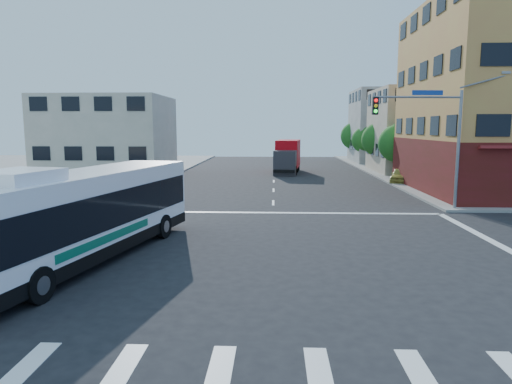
{
  "coord_description": "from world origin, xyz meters",
  "views": [
    {
      "loc": [
        0.09,
        -16.38,
        4.89
      ],
      "look_at": [
        -0.74,
        3.73,
        2.03
      ],
      "focal_mm": 32.0,
      "sensor_mm": 36.0,
      "label": 1
    }
  ],
  "objects": [
    {
      "name": "street_tree_c",
      "position": [
        11.9,
        43.92,
        3.46
      ],
      "size": [
        3.4,
        3.4,
        5.29
      ],
      "color": "#331D12",
      "rests_on": "ground"
    },
    {
      "name": "street_tree_a",
      "position": [
        11.9,
        27.92,
        3.59
      ],
      "size": [
        3.6,
        3.6,
        5.53
      ],
      "color": "#331D12",
      "rests_on": "ground"
    },
    {
      "name": "transit_bus",
      "position": [
        -6.86,
        -0.35,
        1.78
      ],
      "size": [
        5.11,
        12.58,
        3.64
      ],
      "rotation": [
        0.0,
        0.0,
        -0.21
      ],
      "color": "black",
      "rests_on": "ground"
    },
    {
      "name": "street_tree_d",
      "position": [
        11.9,
        51.92,
        3.88
      ],
      "size": [
        4.0,
        4.0,
        6.03
      ],
      "color": "#331D12",
      "rests_on": "ground"
    },
    {
      "name": "parked_car",
      "position": [
        11.25,
        24.15,
        0.69
      ],
      "size": [
        2.98,
        4.35,
        1.38
      ],
      "primitive_type": "imported",
      "rotation": [
        0.0,
        0.0,
        -0.37
      ],
      "color": "#B4AB45",
      "rests_on": "ground"
    },
    {
      "name": "building_east_far",
      "position": [
        16.98,
        47.98,
        5.01
      ],
      "size": [
        12.06,
        10.06,
        10.0
      ],
      "color": "#ABABA5",
      "rests_on": "ground"
    },
    {
      "name": "box_truck",
      "position": [
        1.45,
        33.01,
        1.7
      ],
      "size": [
        3.11,
        7.99,
        3.5
      ],
      "rotation": [
        0.0,
        0.0,
        -0.11
      ],
      "color": "#2A2A30",
      "rests_on": "ground"
    },
    {
      "name": "building_west",
      "position": [
        -17.02,
        29.98,
        4.01
      ],
      "size": [
        12.06,
        10.06,
        8.0
      ],
      "color": "beige",
      "rests_on": "ground"
    },
    {
      "name": "ground",
      "position": [
        0.0,
        0.0,
        0.0
      ],
      "size": [
        120.0,
        120.0,
        0.0
      ],
      "primitive_type": "plane",
      "color": "black",
      "rests_on": "ground"
    },
    {
      "name": "building_east_near",
      "position": [
        16.98,
        33.98,
        4.51
      ],
      "size": [
        12.06,
        10.06,
        9.0
      ],
      "color": "#C4AF95",
      "rests_on": "ground"
    },
    {
      "name": "street_tree_b",
      "position": [
        11.9,
        35.92,
        3.75
      ],
      "size": [
        3.8,
        3.8,
        5.79
      ],
      "color": "#331D12",
      "rests_on": "ground"
    },
    {
      "name": "signal_mast_ne",
      "position": [
        9.08,
        10.62,
        4.98
      ],
      "size": [
        7.91,
        1.13,
        8.07
      ],
      "color": "gray",
      "rests_on": "ground"
    }
  ]
}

